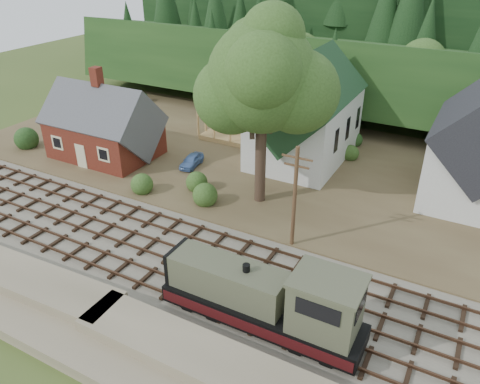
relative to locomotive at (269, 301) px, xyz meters
The scene contains 16 objects.
ground 9.67m from the locomotive, 161.46° to the left, with size 140.00×140.00×0.00m, color #384C1E.
embankment 10.71m from the locomotive, 148.44° to the right, with size 64.00×5.00×1.60m, color #7F7259.
railroad_bed 9.65m from the locomotive, 161.46° to the left, with size 64.00×11.00×0.16m, color #726B5B.
village_flat 22.91m from the locomotive, 113.08° to the left, with size 64.00×26.00×0.30m, color brown.
hillside 45.93m from the locomotive, 101.25° to the left, with size 70.00×28.00×8.00m, color #1E3F19.
ridge 61.69m from the locomotive, 98.35° to the left, with size 80.00×20.00×12.00m, color black.
depot 28.63m from the locomotive, 150.70° to the left, with size 10.80×7.41×9.00m.
church 23.92m from the locomotive, 107.04° to the left, with size 8.40×15.17×13.00m.
timber_frame 29.16m from the locomotive, 120.88° to the left, with size 8.20×6.20×6.99m.
lattice_tower 35.32m from the locomotive, 115.75° to the left, with size 3.20×3.20×12.12m.
big_tree 16.83m from the locomotive, 117.41° to the left, with size 10.90×8.40×14.70m.
telegraph_pole_near 8.70m from the locomotive, 103.38° to the left, with size 2.20×0.28×8.00m.
locomotive is the anchor object (origin of this frame).
car_blue 22.39m from the locomotive, 134.89° to the left, with size 1.37×3.41×1.16m, color #577EBC.
car_green 30.75m from the locomotive, 148.98° to the left, with size 1.30×3.73×1.23m, color #87A874.
patio_set 28.04m from the locomotive, 154.10° to the left, with size 2.24×2.24×2.50m.
Camera 1 is at (17.12, -21.48, 20.01)m, focal length 35.00 mm.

